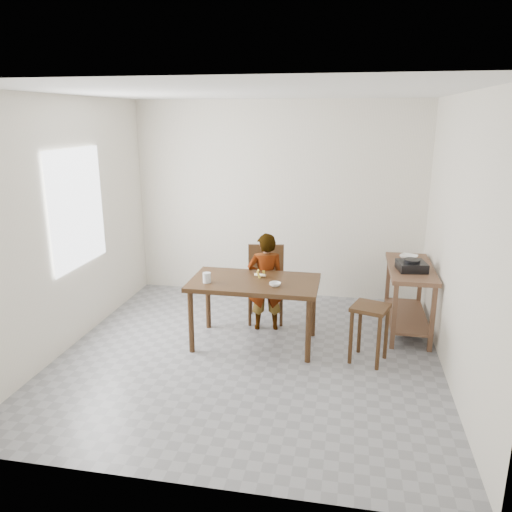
% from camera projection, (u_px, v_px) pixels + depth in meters
% --- Properties ---
extents(floor, '(4.00, 4.00, 0.04)m').
position_uv_depth(floor, '(249.00, 357.00, 5.37)').
color(floor, gray).
rests_on(floor, ground).
extents(ceiling, '(4.00, 4.00, 0.04)m').
position_uv_depth(ceiling, '(248.00, 89.00, 4.63)').
color(ceiling, white).
rests_on(ceiling, wall_back).
extents(wall_back, '(4.00, 0.04, 2.70)m').
position_uv_depth(wall_back, '(278.00, 201.00, 6.91)').
color(wall_back, white).
rests_on(wall_back, ground).
extents(wall_front, '(4.00, 0.04, 2.70)m').
position_uv_depth(wall_front, '(184.00, 306.00, 3.09)').
color(wall_front, white).
rests_on(wall_front, ground).
extents(wall_left, '(0.04, 4.00, 2.70)m').
position_uv_depth(wall_left, '(65.00, 225.00, 5.36)').
color(wall_left, white).
rests_on(wall_left, ground).
extents(wall_right, '(0.04, 4.00, 2.70)m').
position_uv_depth(wall_right, '(461.00, 242.00, 4.64)').
color(wall_right, white).
rests_on(wall_right, ground).
extents(window_pane, '(0.02, 1.10, 1.30)m').
position_uv_depth(window_pane, '(77.00, 208.00, 5.50)').
color(window_pane, white).
rests_on(window_pane, wall_left).
extents(dining_table, '(1.40, 0.80, 0.75)m').
position_uv_depth(dining_table, '(254.00, 312.00, 5.55)').
color(dining_table, '#3B2412').
rests_on(dining_table, floor).
extents(prep_counter, '(0.50, 1.20, 0.80)m').
position_uv_depth(prep_counter, '(408.00, 299.00, 5.90)').
color(prep_counter, brown).
rests_on(prep_counter, floor).
extents(child, '(0.49, 0.37, 1.18)m').
position_uv_depth(child, '(266.00, 282.00, 5.89)').
color(child, white).
rests_on(child, floor).
extents(dining_chair, '(0.51, 0.51, 0.93)m').
position_uv_depth(dining_chair, '(266.00, 285.00, 6.18)').
color(dining_chair, '#3B2412').
rests_on(dining_chair, floor).
extents(stool, '(0.44, 0.44, 0.62)m').
position_uv_depth(stool, '(369.00, 334.00, 5.17)').
color(stool, '#3B2412').
rests_on(stool, floor).
extents(glass_tumbler, '(0.10, 0.10, 0.11)m').
position_uv_depth(glass_tumbler, '(207.00, 278.00, 5.37)').
color(glass_tumbler, silver).
rests_on(glass_tumbler, dining_table).
extents(small_bowl, '(0.13, 0.13, 0.04)m').
position_uv_depth(small_bowl, '(275.00, 284.00, 5.26)').
color(small_bowl, white).
rests_on(small_bowl, dining_table).
extents(banana, '(0.18, 0.15, 0.05)m').
position_uv_depth(banana, '(260.00, 275.00, 5.56)').
color(banana, yellow).
rests_on(banana, dining_table).
extents(serving_bowl, '(0.28, 0.28, 0.05)m').
position_uv_depth(serving_bowl, '(409.00, 257.00, 6.06)').
color(serving_bowl, white).
rests_on(serving_bowl, prep_counter).
extents(gas_burner, '(0.35, 0.35, 0.10)m').
position_uv_depth(gas_burner, '(412.00, 266.00, 5.62)').
color(gas_burner, black).
rests_on(gas_burner, prep_counter).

